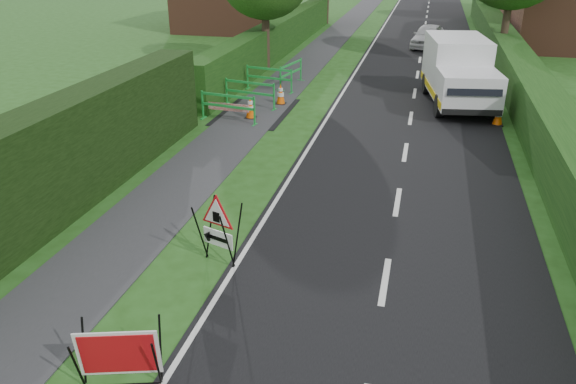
{
  "coord_description": "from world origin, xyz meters",
  "views": [
    {
      "loc": [
        2.85,
        -7.92,
        5.83
      ],
      "look_at": [
        0.37,
        2.15,
        1.09
      ],
      "focal_mm": 35.0,
      "sensor_mm": 36.0,
      "label": 1
    }
  ],
  "objects_px": {
    "triangle_sign": "(216,224)",
    "works_van": "(459,71)",
    "red_rect_sign": "(119,355)",
    "hatchback_car": "(428,36)"
  },
  "relations": [
    {
      "from": "triangle_sign",
      "to": "works_van",
      "type": "height_order",
      "value": "works_van"
    },
    {
      "from": "triangle_sign",
      "to": "works_van",
      "type": "relative_size",
      "value": 0.23
    },
    {
      "from": "red_rect_sign",
      "to": "works_van",
      "type": "distance_m",
      "value": 17.12
    },
    {
      "from": "red_rect_sign",
      "to": "works_van",
      "type": "height_order",
      "value": "works_van"
    },
    {
      "from": "triangle_sign",
      "to": "hatchback_car",
      "type": "height_order",
      "value": "hatchback_car"
    },
    {
      "from": "red_rect_sign",
      "to": "triangle_sign",
      "type": "relative_size",
      "value": 1.02
    },
    {
      "from": "works_van",
      "to": "red_rect_sign",
      "type": "bearing_deg",
      "value": -115.73
    },
    {
      "from": "works_van",
      "to": "hatchback_car",
      "type": "bearing_deg",
      "value": 87.02
    },
    {
      "from": "red_rect_sign",
      "to": "works_van",
      "type": "xyz_separation_m",
      "value": [
        4.94,
        16.37,
        0.71
      ]
    },
    {
      "from": "hatchback_car",
      "to": "red_rect_sign",
      "type": "bearing_deg",
      "value": -88.4
    }
  ]
}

